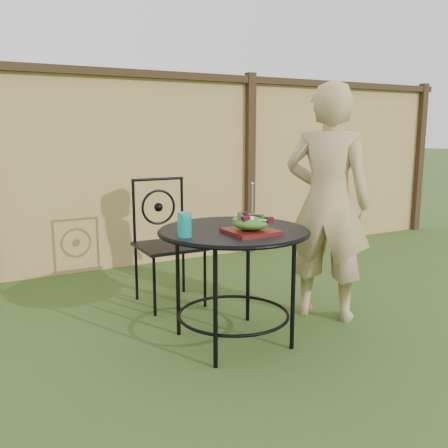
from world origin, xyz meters
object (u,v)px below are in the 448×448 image
object	(u,v)px
patio_table	(234,251)
diner	(328,203)
patio_chair	(166,238)
salad_plate	(251,232)

from	to	relation	value
patio_table	diner	bearing A→B (deg)	6.22
patio_chair	salad_plate	bearing A→B (deg)	-84.83
patio_table	patio_chair	bearing A→B (deg)	94.96
patio_table	patio_chair	xyz separation A→B (m)	(-0.08, 0.91, -0.08)
patio_table	salad_plate	world-z (taller)	salad_plate
patio_chair	salad_plate	distance (m)	1.10
patio_table	diner	distance (m)	0.83
patio_table	patio_chair	distance (m)	0.91
patio_table	diner	xyz separation A→B (m)	(0.79, 0.09, 0.23)
patio_table	patio_chair	size ratio (longest dim) A/B	0.97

